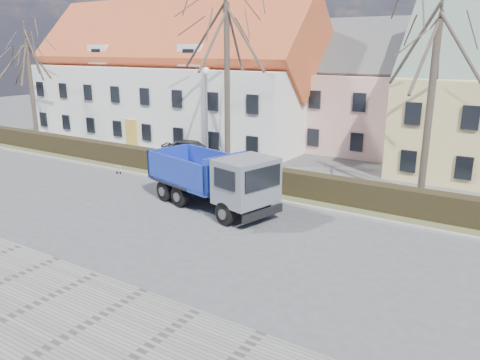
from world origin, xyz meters
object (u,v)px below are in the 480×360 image
Objects in this scene: dump_truck at (208,177)px; parked_car_a at (191,149)px; streetlight at (207,122)px; cart_frame at (116,169)px.

parked_car_a is (-7.14, 7.69, -0.78)m from dump_truck.
streetlight reaches higher than cart_frame.
dump_truck is 1.13× the size of streetlight.
cart_frame is 5.96m from parked_car_a.
streetlight is 6.61m from cart_frame.
streetlight is at bearing 140.90° from dump_truck.
dump_truck is 12.19× the size of cart_frame.
dump_truck is at bearing -53.42° from streetlight.
dump_truck is 1.76× the size of parked_car_a.
cart_frame is (-8.68, 1.95, -1.23)m from dump_truck.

